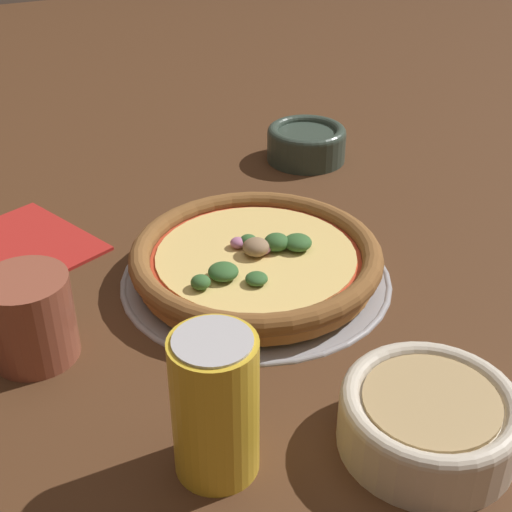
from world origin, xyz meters
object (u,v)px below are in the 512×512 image
(pizza_tray, at_px, (256,276))
(napkin, at_px, (34,240))
(fork, at_px, (12,254))
(beverage_can, at_px, (215,406))
(pizza, at_px, (256,259))
(bowl_far, at_px, (306,142))
(bowl_near, at_px, (429,417))
(drinking_cup, at_px, (30,318))

(pizza_tray, height_order, napkin, same)
(fork, distance_m, beverage_can, 0.41)
(pizza, bearing_deg, fork, -125.54)
(fork, bearing_deg, napkin, 148.38)
(bowl_far, relative_size, napkin, 0.59)
(beverage_can, bearing_deg, pizza, 147.78)
(bowl_near, height_order, drinking_cup, drinking_cup)
(bowl_far, xyz_separation_m, drinking_cup, (0.28, -0.45, 0.02))
(drinking_cup, relative_size, napkin, 0.44)
(pizza, distance_m, napkin, 0.28)
(fork, bearing_deg, drinking_cup, 23.55)
(bowl_far, height_order, napkin, bowl_far)
(bowl_far, distance_m, beverage_can, 0.59)
(napkin, height_order, fork, napkin)
(drinking_cup, xyz_separation_m, fork, (-0.19, 0.01, -0.04))
(pizza_tray, relative_size, fork, 1.76)
(pizza_tray, relative_size, bowl_far, 2.58)
(pizza, bearing_deg, drinking_cup, -83.79)
(beverage_can, bearing_deg, bowl_near, 71.92)
(drinking_cup, xyz_separation_m, napkin, (-0.21, 0.04, -0.04))
(pizza, height_order, bowl_far, same)
(napkin, relative_size, fork, 1.16)
(pizza_tray, distance_m, pizza, 0.02)
(pizza, bearing_deg, pizza_tray, 174.04)
(napkin, distance_m, beverage_can, 0.42)
(napkin, relative_size, beverage_can, 1.57)
(fork, bearing_deg, beverage_can, 39.42)
(drinking_cup, relative_size, beverage_can, 0.69)
(pizza, height_order, fork, pizza)
(fork, bearing_deg, pizza_tray, 80.64)
(drinking_cup, height_order, fork, drinking_cup)
(napkin, bearing_deg, drinking_cup, -10.02)
(drinking_cup, distance_m, beverage_can, 0.22)
(pizza, xyz_separation_m, bowl_far, (-0.26, 0.20, 0.00))
(pizza, distance_m, bowl_near, 0.28)
(bowl_near, xyz_separation_m, beverage_can, (-0.05, -0.16, 0.03))
(napkin, distance_m, fork, 0.03)
(pizza, bearing_deg, bowl_near, 3.93)
(bowl_near, distance_m, fork, 0.51)
(pizza_tray, bearing_deg, drinking_cup, -83.74)
(pizza, height_order, bowl_near, bowl_near)
(bowl_far, height_order, drinking_cup, drinking_cup)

